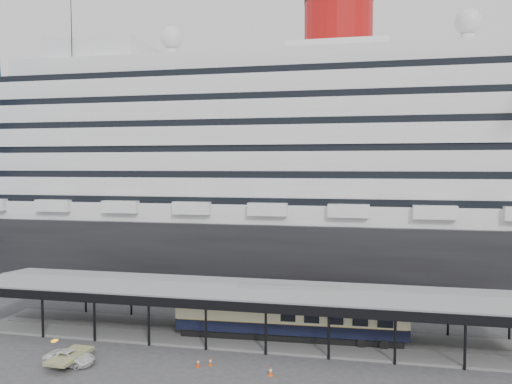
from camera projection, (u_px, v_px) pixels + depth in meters
ground at (233, 356)px, 45.87m from camera, size 200.00×200.00×0.00m
cruise_ship at (285, 160)px, 76.20m from camera, size 130.00×30.00×43.90m
platform_canopy at (245, 314)px, 50.64m from camera, size 56.00×9.18×5.30m
port_truck at (70, 358)px, 43.78m from camera, size 4.59×2.30×1.25m
pullman_carriage at (290, 314)px, 49.70m from camera, size 22.95×3.80×22.44m
traffic_cone_left at (198, 363)px, 43.31m from camera, size 0.43×0.43×0.70m
traffic_cone_mid at (210, 362)px, 43.59m from camera, size 0.42×0.42×0.67m
traffic_cone_right at (271, 371)px, 41.44m from camera, size 0.52×0.52×0.78m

